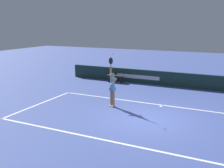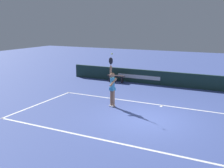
# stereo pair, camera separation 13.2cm
# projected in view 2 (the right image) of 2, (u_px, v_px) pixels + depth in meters

# --- Properties ---
(ground_plane) EXTENTS (60.00, 60.00, 0.00)m
(ground_plane) POSITION_uv_depth(u_px,v_px,m) (148.00, 119.00, 11.60)
(ground_plane) COLOR #3E5096
(court_lines) EXTENTS (11.76, 5.12, 0.00)m
(court_lines) POSITION_uv_depth(u_px,v_px,m) (146.00, 121.00, 11.42)
(court_lines) COLOR white
(court_lines) RESTS_ON ground
(back_wall) EXTENTS (16.40, 0.18, 0.96)m
(back_wall) POSITION_uv_depth(u_px,v_px,m) (181.00, 80.00, 17.40)
(back_wall) COLOR #1B342E
(back_wall) RESTS_ON ground
(tennis_player) EXTENTS (0.48, 0.48, 2.49)m
(tennis_player) POSITION_uv_depth(u_px,v_px,m) (112.00, 86.00, 13.18)
(tennis_player) COLOR #A17355
(tennis_player) RESTS_ON ground
(tennis_ball) EXTENTS (0.07, 0.07, 0.07)m
(tennis_ball) POSITION_uv_depth(u_px,v_px,m) (112.00, 54.00, 12.53)
(tennis_ball) COLOR #CCE336
(courtside_bench_near) EXTENTS (1.25, 0.39, 0.51)m
(courtside_bench_near) POSITION_uv_depth(u_px,v_px,m) (116.00, 77.00, 18.86)
(courtside_bench_near) COLOR #282024
(courtside_bench_near) RESTS_ON ground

